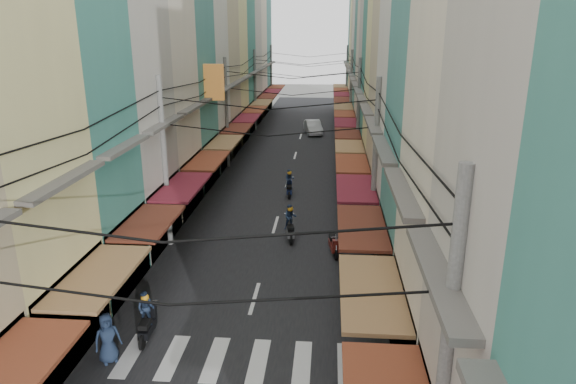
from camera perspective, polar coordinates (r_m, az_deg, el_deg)
The scene contains 15 objects.
ground at distance 22.46m, azimuth -3.01°, elevation -9.24°, with size 160.00×160.00×0.00m, color slate.
road at distance 41.20m, azimuth 0.62°, elevation 3.43°, with size 10.00×80.00×0.02m, color black.
sidewalk_left at distance 42.14m, azimuth -8.25°, elevation 3.59°, with size 3.00×80.00×0.06m, color slate.
sidewalk_right at distance 41.27m, azimuth 9.67°, elevation 3.23°, with size 3.00×80.00×0.06m, color slate.
crosswalk at distance 17.37m, azimuth -5.72°, elevation -18.11°, with size 7.55×2.40×0.01m.
building_row_left at distance 37.94m, azimuth -12.28°, elevation 16.73°, with size 7.80×67.67×23.70m.
building_row_right at distance 36.65m, azimuth 13.21°, elevation 16.08°, with size 7.80×68.98×22.59m.
utility_poles at distance 35.14m, azimuth 0.07°, elevation 11.86°, with size 10.20×66.13×8.20m.
white_car at distance 52.30m, azimuth 2.81°, elevation 6.47°, with size 4.76×1.87×1.68m, color silver.
bicycle at distance 21.59m, azimuth 17.03°, elevation -11.24°, with size 0.62×1.66×1.14m, color black.
moving_scooters at distance 25.13m, azimuth -2.16°, elevation -4.85°, with size 6.80×17.82×1.84m.
parked_scooters at distance 18.18m, azimuth 10.89°, elevation -14.88°, with size 13.23×15.97×0.97m.
pedestrians at distance 25.45m, azimuth -11.42°, elevation -3.71°, with size 11.73×25.16×2.16m.
market_umbrella at distance 17.11m, azimuth 17.19°, elevation -11.19°, with size 2.29×2.29×2.41m.
traffic_sign at distance 19.94m, azimuth 12.93°, elevation -6.25°, with size 0.10×0.67×3.04m.
Camera 1 is at (2.77, -19.84, 10.16)m, focal length 32.00 mm.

